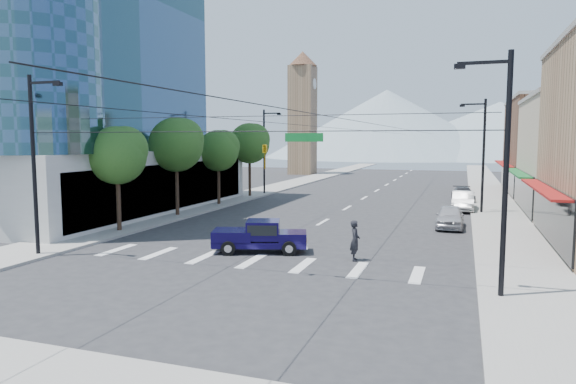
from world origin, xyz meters
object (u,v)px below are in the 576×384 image
object	(u,v)px
parked_car_near	(450,217)
parked_car_mid	(463,201)
pickup_truck	(259,236)
pedestrian	(355,241)
parked_car_far	(463,195)

from	to	relation	value
parked_car_near	parked_car_mid	distance (m)	9.04
pickup_truck	parked_car_near	distance (m)	14.31
parked_car_near	pickup_truck	bearing A→B (deg)	-129.88
pedestrian	parked_car_far	size ratio (longest dim) A/B	0.42
parked_car_mid	pickup_truck	bearing A→B (deg)	-116.68
parked_car_near	parked_car_far	bearing A→B (deg)	87.21
pedestrian	parked_car_near	xyz separation A→B (m)	(4.12, 11.21, -0.24)
pedestrian	parked_car_mid	world-z (taller)	pedestrian
pickup_truck	parked_car_far	xyz separation A→B (m)	(10.01, 26.22, -0.19)
parked_car_far	parked_car_mid	bearing A→B (deg)	-94.52
parked_car_far	pedestrian	bearing A→B (deg)	-105.03
pedestrian	parked_car_far	world-z (taller)	pedestrian
pickup_truck	parked_car_near	xyz separation A→B (m)	(9.21, 10.95, -0.13)
pedestrian	parked_car_far	bearing A→B (deg)	-21.86
parked_car_near	parked_car_far	world-z (taller)	parked_car_near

